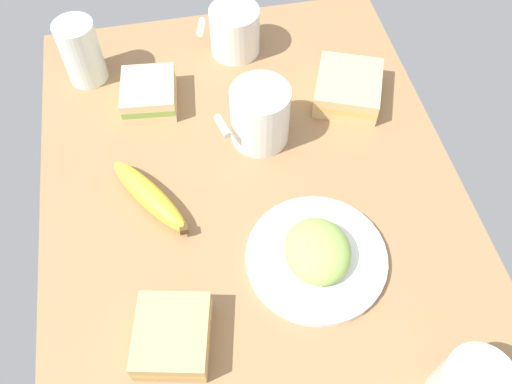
# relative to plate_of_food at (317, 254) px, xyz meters

# --- Properties ---
(tabletop) EXTENTS (0.90, 0.64, 0.02)m
(tabletop) POSITION_rel_plate_of_food_xyz_m (-0.11, -0.06, -0.03)
(tabletop) COLOR #936D47
(tabletop) RESTS_ON ground
(plate_of_food) EXTENTS (0.20, 0.20, 0.06)m
(plate_of_food) POSITION_rel_plate_of_food_xyz_m (0.00, 0.00, 0.00)
(plate_of_food) COLOR white
(plate_of_food) RESTS_ON tabletop
(coffee_mug_black) EXTENTS (0.09, 0.11, 0.09)m
(coffee_mug_black) POSITION_rel_plate_of_food_xyz_m (-0.45, -0.03, 0.03)
(coffee_mug_black) COLOR white
(coffee_mug_black) RESTS_ON tabletop
(coffee_mug_milky) EXTENTS (0.09, 0.12, 0.10)m
(coffee_mug_milky) POSITION_rel_plate_of_food_xyz_m (-0.24, -0.03, 0.04)
(coffee_mug_milky) COLOR white
(coffee_mug_milky) RESTS_ON tabletop
(sandwich_main) EXTENTS (0.12, 0.11, 0.04)m
(sandwich_main) POSITION_rel_plate_of_food_xyz_m (0.08, -0.21, 0.01)
(sandwich_main) COLOR tan
(sandwich_main) RESTS_ON tabletop
(sandwich_side) EXTENTS (0.11, 0.10, 0.04)m
(sandwich_side) POSITION_rel_plate_of_food_xyz_m (-0.35, -0.20, 0.01)
(sandwich_side) COLOR beige
(sandwich_side) RESTS_ON tabletop
(sandwich_extra) EXTENTS (0.15, 0.14, 0.04)m
(sandwich_extra) POSITION_rel_plate_of_food_xyz_m (-0.29, 0.13, 0.01)
(sandwich_extra) COLOR #DBB77A
(sandwich_extra) RESTS_ON tabletop
(glass_of_milk) EXTENTS (0.07, 0.07, 0.11)m
(glass_of_milk) POSITION_rel_plate_of_food_xyz_m (-0.43, -0.30, 0.03)
(glass_of_milk) COLOR silver
(glass_of_milk) RESTS_ON tabletop
(banana) EXTENTS (0.16, 0.12, 0.04)m
(banana) POSITION_rel_plate_of_food_xyz_m (-0.14, -0.22, 0.00)
(banana) COLOR yellow
(banana) RESTS_ON tabletop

